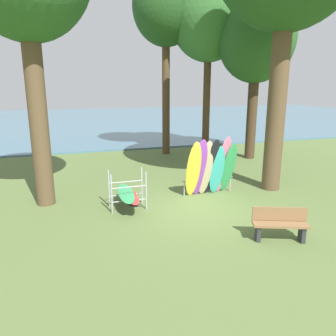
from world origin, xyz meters
The scene contains 8 objects.
ground_plane centered at (0.00, 0.00, 0.00)m, with size 80.00×80.00×0.00m, color #566B38.
lake_water centered at (0.00, 28.31, 0.05)m, with size 80.00×36.00×0.10m, color #477084.
tree_mid_behind centered at (3.83, 8.00, 7.46)m, with size 4.21×4.21×9.94m.
tree_far_left_back centered at (5.68, 6.19, 6.16)m, with size 3.91×3.91×8.48m.
tree_far_right_back centered at (1.66, 8.72, 7.83)m, with size 3.56×3.56×9.99m.
leaning_board_pile centered at (0.96, 1.04, 1.03)m, with size 2.02×0.80×2.19m.
board_storage_rack centered at (-2.14, 0.73, 0.47)m, with size 1.15×2.13×1.25m.
park_bench centered at (1.19, -2.71, 0.45)m, with size 1.45×0.88×0.85m.
Camera 1 is at (-3.93, -9.31, 3.92)m, focal length 35.11 mm.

